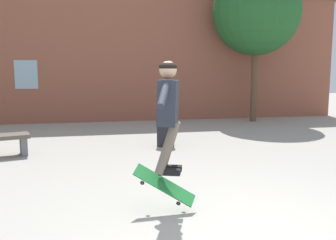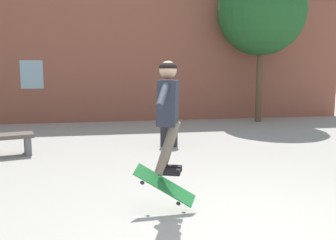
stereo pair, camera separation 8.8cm
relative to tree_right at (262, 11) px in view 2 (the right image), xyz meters
name	(u,v)px [view 2 (the right image)]	position (x,y,z in m)	size (l,w,h in m)	color
ground_plane	(221,232)	(-3.91, -7.95, -3.60)	(40.00, 40.00, 0.00)	#A39E93
building_backdrop	(139,52)	(-3.87, 1.06, -1.29)	(15.38, 0.52, 5.80)	#93513D
tree_right	(262,11)	(0.00, 0.00, 0.00)	(2.85, 2.85, 5.03)	brown
trash_bin	(169,129)	(-3.66, -3.35, -3.21)	(0.44, 0.44, 0.74)	black
skater	(168,107)	(-4.39, -7.33, -2.27)	(0.47, 1.18, 1.36)	#282D38
skateboard_flipping	(164,185)	(-4.43, -7.27, -3.26)	(0.79, 0.37, 0.52)	#237F38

